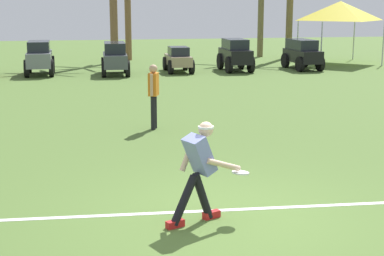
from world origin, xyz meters
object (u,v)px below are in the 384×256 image
Objects in this scene: parked_car_slot_e at (235,54)px; event_tent at (340,11)px; parked_car_slot_b at (39,57)px; parked_car_slot_c at (115,57)px; parked_car_slot_f at (302,53)px; frisbee_in_flight at (240,173)px; frisbee_thrower at (199,167)px; teammate_near_sideline at (154,90)px; parked_car_slot_d at (178,59)px.

event_tent reaches higher than parked_car_slot_e.
parked_car_slot_b is 14.58m from event_tent.
parked_car_slot_e reaches higher than parked_car_slot_c.
parked_car_slot_b is 1.00× the size of parked_car_slot_e.
parked_car_slot_c is 0.99× the size of parked_car_slot_f.
event_tent is at bearing 39.25° from parked_car_slot_f.
parked_car_slot_f reaches higher than frisbee_in_flight.
frisbee_thrower is at bearing -174.83° from frisbee_in_flight.
frisbee_in_flight is 0.14× the size of parked_car_slot_c.
frisbee_thrower reaches higher than parked_car_slot_c.
frisbee_thrower is 0.43× the size of event_tent.
frisbee_in_flight is (0.61, 0.05, -0.13)m from frisbee_thrower.
parked_car_slot_e is 0.96× the size of parked_car_slot_f.
frisbee_in_flight is 0.15× the size of parked_car_slot_b.
frisbee_thrower reaches higher than frisbee_in_flight.
parked_car_slot_c is at bearing -177.21° from parked_car_slot_f.
frisbee_thrower is 0.91× the size of teammate_near_sideline.
parked_car_slot_e is at bearing -0.77° from parked_car_slot_b.
parked_car_slot_e is (4.52, 17.53, 0.08)m from frisbee_in_flight.
frisbee_thrower is 0.60× the size of parked_car_slot_b.
event_tent is (5.89, 2.30, 1.82)m from parked_car_slot_e.
parked_car_slot_c is (-0.78, 17.17, 0.06)m from frisbee_in_flight.
frisbee_thrower is 17.22m from parked_car_slot_c.
frisbee_thrower is at bearing -115.12° from parked_car_slot_f.
frisbee_thrower is at bearing -119.00° from event_tent.
parked_car_slot_c reaches higher than frisbee_in_flight.
parked_car_slot_b is at bearing 100.50° from frisbee_thrower.
parked_car_slot_b is 3.14m from parked_car_slot_c.
event_tent is (10.90, 13.70, 1.62)m from teammate_near_sideline.
parked_car_slot_f is at bearing 2.79° from parked_car_slot_c.
teammate_near_sideline is 12.00m from parked_car_slot_b.
event_tent is (2.76, 2.25, 1.84)m from parked_car_slot_f.
parked_car_slot_f is at bearing 64.88° from frisbee_thrower.
parked_car_slot_f is (8.27, 17.63, -0.07)m from frisbee_thrower.
frisbee_in_flight is at bearing -117.71° from event_tent.
event_tent is at bearing 8.71° from parked_car_slot_b.
parked_car_slot_c is 1.03× the size of parked_car_slot_e.
parked_car_slot_e reaches higher than frisbee_in_flight.
frisbee_thrower is at bearing -89.43° from parked_car_slot_c.
frisbee_in_flight is at bearing -104.48° from parked_car_slot_e.
parked_car_slot_b is (-3.28, 17.69, -0.05)m from frisbee_thrower.
parked_car_slot_d is 8.97m from event_tent.
teammate_near_sideline is 11.69m from parked_car_slot_d.
parked_car_slot_b is 0.97× the size of parked_car_slot_f.
frisbee_thrower is 17.80m from parked_car_slot_d.
event_tent is at bearing 62.29° from frisbee_in_flight.
parked_car_slot_b is at bearing 179.23° from parked_car_slot_e.
parked_car_slot_b is 0.98× the size of parked_car_slot_c.
teammate_near_sideline is at bearing -113.74° from parked_car_slot_e.
parked_car_slot_c is (3.11, -0.47, -0.02)m from parked_car_slot_b.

